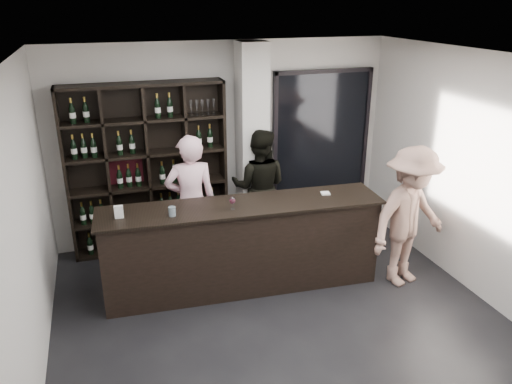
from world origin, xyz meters
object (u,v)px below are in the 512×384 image
object	(u,v)px
tasting_counter	(243,246)
customer	(410,217)
taster_pink	(191,203)
taster_black	(259,187)
wine_shelf	(148,169)

from	to	relation	value
tasting_counter	customer	world-z (taller)	customer
taster_pink	customer	world-z (taller)	taster_pink
tasting_counter	taster_black	distance (m)	1.36
wine_shelf	taster_black	distance (m)	1.61
taster_pink	taster_black	size ratio (longest dim) A/B	1.07
wine_shelf	customer	world-z (taller)	wine_shelf
tasting_counter	customer	xyz separation A→B (m)	(2.01, -0.51, 0.34)
taster_black	taster_pink	bearing A→B (deg)	46.48
taster_pink	taster_black	xyz separation A→B (m)	(1.09, 0.44, -0.06)
tasting_counter	taster_black	size ratio (longest dim) A/B	1.99
tasting_counter	taster_black	world-z (taller)	taster_black
taster_black	customer	bearing A→B (deg)	154.06
wine_shelf	customer	distance (m)	3.56
customer	tasting_counter	bearing A→B (deg)	150.07
taster_pink	wine_shelf	bearing A→B (deg)	-54.16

